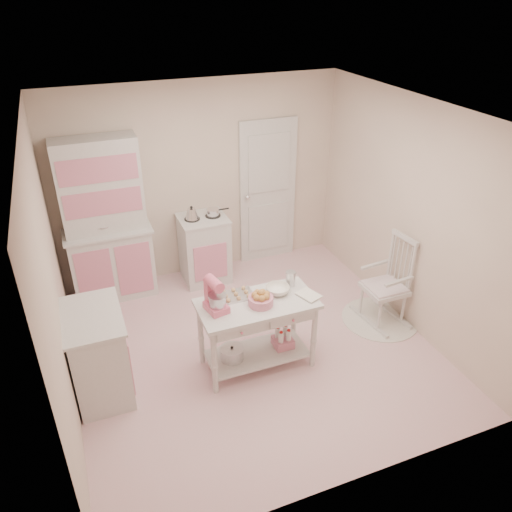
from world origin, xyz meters
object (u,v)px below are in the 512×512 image
Objects in this scene: stove at (204,248)px; work_table at (257,334)px; rocking_chair at (385,281)px; hutch at (106,222)px; stand_mixer at (216,296)px; base_cabinet at (99,354)px; bread_basket at (261,301)px.

stove is 0.77× the size of work_table.
work_table is at bearing -179.71° from rocking_chair.
hutch is 3.42m from rocking_chair.
base_cabinet is at bearing 158.80° from stand_mixer.
stand_mixer is at bearing 178.47° from rocking_chair.
bread_basket is (0.02, -0.05, 0.45)m from work_table.
hutch is 2.35m from bread_basket.
hutch reaches higher than bread_basket.
stand_mixer reaches higher than work_table.
stove is at bearing 128.88° from rocking_chair.
stove is 1.98m from bread_basket.
rocking_chair is at bearing 6.45° from work_table.
base_cabinet reaches higher than work_table.
work_table is (1.57, -0.21, -0.06)m from base_cabinet.
base_cabinet is 0.77× the size of work_table.
stand_mixer is at bearing -9.34° from base_cabinet.
stand_mixer is at bearing -67.57° from hutch.
bread_basket is at bearing -9.26° from base_cabinet.
stand_mixer is (-0.41, -1.87, 0.51)m from stove.
hutch is 1.73× the size of work_table.
rocking_chair is 1.71m from work_table.
stand_mixer is at bearing 170.96° from bread_basket.
base_cabinet is 1.65m from bread_basket.
rocking_chair is 4.40× the size of bread_basket.
hutch is 2.26× the size of stove.
stove is at bearing 65.83° from stand_mixer.
work_table is at bearing -57.98° from hutch.
stove is 1.00× the size of base_cabinet.
bread_basket reaches higher than work_table.
hutch is 2.26× the size of base_cabinet.
hutch reaches higher than stove.
hutch is at bearing 142.77° from rocking_chair.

